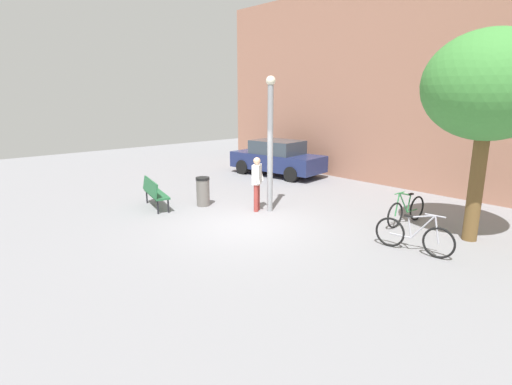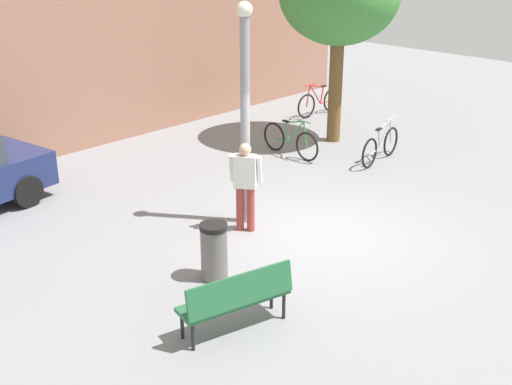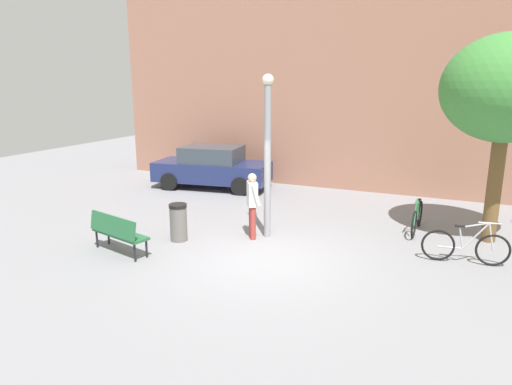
% 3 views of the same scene
% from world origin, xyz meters
% --- Properties ---
extents(ground_plane, '(36.00, 36.00, 0.00)m').
position_xyz_m(ground_plane, '(0.00, 0.00, 0.00)').
color(ground_plane, gray).
extents(building_facade, '(18.68, 2.00, 7.77)m').
position_xyz_m(building_facade, '(0.00, 8.34, 3.88)').
color(building_facade, '#9E6B56').
rests_on(building_facade, ground_plane).
extents(lamppost, '(0.28, 0.28, 4.04)m').
position_xyz_m(lamppost, '(-0.58, 1.43, 2.22)').
color(lamppost, gray).
rests_on(lamppost, ground_plane).
extents(person_by_lamppost, '(0.52, 0.62, 1.67)m').
position_xyz_m(person_by_lamppost, '(-0.87, 1.15, 0.97)').
color(person_by_lamppost, '#9E3833').
rests_on(person_by_lamppost, ground_plane).
extents(park_bench, '(1.67, 0.85, 0.92)m').
position_xyz_m(park_bench, '(-3.26, -1.07, 0.55)').
color(park_bench, '#236038').
rests_on(park_bench, ground_plane).
extents(plaza_tree, '(2.94, 2.94, 4.96)m').
position_xyz_m(plaza_tree, '(4.57, 3.35, 3.67)').
color(plaza_tree, brown).
rests_on(plaza_tree, ground_plane).
extents(bicycle_silver, '(1.80, 0.29, 0.97)m').
position_xyz_m(bicycle_silver, '(4.04, 1.54, 0.38)').
color(bicycle_silver, black).
rests_on(bicycle_silver, ground_plane).
extents(bicycle_green, '(0.13, 1.81, 0.97)m').
position_xyz_m(bicycle_green, '(2.88, 3.34, 0.38)').
color(bicycle_green, black).
rests_on(bicycle_green, ground_plane).
extents(parked_car_navy, '(4.39, 2.26, 1.55)m').
position_xyz_m(parked_car_navy, '(-4.54, 5.66, 0.77)').
color(parked_car_navy, navy).
rests_on(parked_car_navy, ground_plane).
extents(trash_bin, '(0.44, 0.44, 0.94)m').
position_xyz_m(trash_bin, '(-2.47, 0.25, 0.47)').
color(trash_bin, '#66605B').
rests_on(trash_bin, ground_plane).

